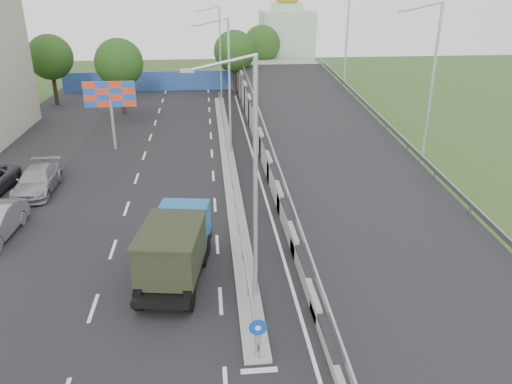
{
  "coord_description": "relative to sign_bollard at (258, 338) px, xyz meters",
  "views": [
    {
      "loc": [
        -1.47,
        -11.86,
        12.53
      ],
      "look_at": [
        0.98,
        12.62,
        2.2
      ],
      "focal_mm": 35.0,
      "sensor_mm": 36.0,
      "label": 1
    }
  ],
  "objects": [
    {
      "name": "dump_truck",
      "position": [
        -3.11,
        6.01,
        0.56
      ],
      "size": [
        3.35,
        6.81,
        2.88
      ],
      "rotation": [
        0.0,
        0.0,
        -0.16
      ],
      "color": "black",
      "rests_on": "ground"
    },
    {
      "name": "tree_median_far",
      "position": [
        2.0,
        45.83,
        4.14
      ],
      "size": [
        4.8,
        4.8,
        7.6
      ],
      "color": "black",
      "rests_on": "ground"
    },
    {
      "name": "parked_car_d",
      "position": [
        -12.53,
        17.17,
        -0.24
      ],
      "size": [
        2.34,
        5.5,
        1.58
      ],
      "primitive_type": "imported",
      "rotation": [
        0.0,
        0.0,
        0.02
      ],
      "color": "gray",
      "rests_on": "ground"
    },
    {
      "name": "church",
      "position": [
        10.0,
        57.83,
        4.28
      ],
      "size": [
        7.0,
        7.0,
        13.8
      ],
      "color": "#B2CCAD",
      "rests_on": "ground"
    },
    {
      "name": "blue_wall",
      "position": [
        -4.0,
        49.83,
        0.17
      ],
      "size": [
        30.0,
        0.5,
        2.4
      ],
      "primitive_type": "cube",
      "color": "navy",
      "rests_on": "ground"
    },
    {
      "name": "tree_left_mid",
      "position": [
        -10.0,
        37.83,
        4.14
      ],
      "size": [
        4.8,
        4.8,
        7.6
      ],
      "color": "black",
      "rests_on": "ground"
    },
    {
      "name": "overpass_ramp",
      "position": [
        7.5,
        21.83,
        0.72
      ],
      "size": [
        10.0,
        50.0,
        3.5
      ],
      "color": "gray",
      "rests_on": "ground"
    },
    {
      "name": "lamp_post_near",
      "position": [
        0.11,
        3.83,
        4.77
      ],
      "size": [
        2.74,
        0.18,
        10.08
      ],
      "color": "#B2B5B7",
      "rests_on": "median"
    },
    {
      "name": "tree_left_far",
      "position": [
        -18.0,
        42.83,
        4.14
      ],
      "size": [
        4.8,
        4.8,
        7.6
      ],
      "color": "black",
      "rests_on": "ground"
    },
    {
      "name": "road_surface",
      "position": [
        -3.0,
        17.83,
        -1.03
      ],
      "size": [
        26.0,
        90.0,
        0.04
      ],
      "primitive_type": "cube",
      "color": "black",
      "rests_on": "ground"
    },
    {
      "name": "lamp_post_far",
      "position": [
        0.11,
        43.83,
        4.77
      ],
      "size": [
        2.74,
        0.18,
        10.08
      ],
      "color": "#B2B5B7",
      "rests_on": "median"
    },
    {
      "name": "median",
      "position": [
        0.0,
        21.83,
        -0.93
      ],
      "size": [
        1.0,
        44.0,
        0.2
      ],
      "primitive_type": "cube",
      "color": "gray",
      "rests_on": "ground"
    },
    {
      "name": "sign_bollard",
      "position": [
        0.0,
        0.0,
        0.0
      ],
      "size": [
        0.64,
        0.23,
        1.67
      ],
      "color": "black",
      "rests_on": "median"
    },
    {
      "name": "billboard",
      "position": [
        -9.0,
        25.83,
        3.15
      ],
      "size": [
        4.0,
        0.24,
        5.5
      ],
      "color": "#B2B5B7",
      "rests_on": "ground"
    },
    {
      "name": "median_guardrail",
      "position": [
        0.0,
        21.83,
        -0.28
      ],
      "size": [
        0.09,
        44.0,
        0.71
      ],
      "color": "gray",
      "rests_on": "median"
    },
    {
      "name": "lamp_post_mid",
      "position": [
        0.11,
        23.83,
        4.77
      ],
      "size": [
        2.74,
        0.18,
        10.08
      ],
      "color": "#B2B5B7",
      "rests_on": "median"
    },
    {
      "name": "tree_ramp_far",
      "position": [
        6.0,
        52.83,
        4.14
      ],
      "size": [
        4.8,
        4.8,
        7.6
      ],
      "color": "black",
      "rests_on": "ground"
    }
  ]
}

